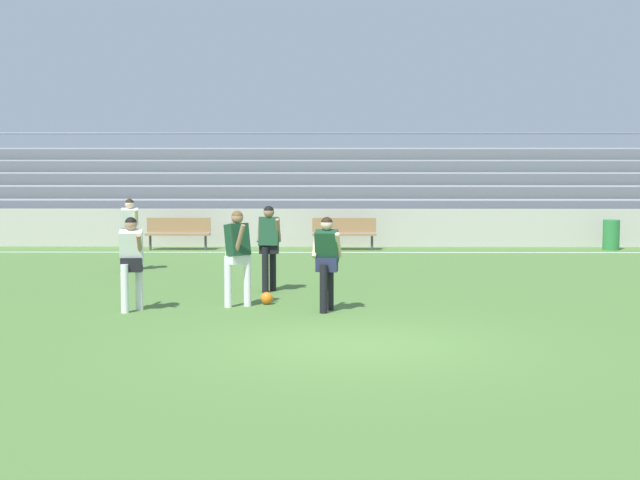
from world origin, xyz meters
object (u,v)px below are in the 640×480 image
(bench_centre_sideline, at_px, (344,231))
(player_dark_trailing_run, at_px, (269,241))
(player_white_pressing_high, at_px, (130,228))
(player_dark_wide_left, at_px, (327,256))
(player_white_wide_right, at_px, (131,256))
(bench_near_bin, at_px, (178,231))
(trash_bin, at_px, (611,235))
(player_dark_on_ball, at_px, (237,250))
(soccer_ball, at_px, (267,298))
(bleacher_stand, at_px, (317,190))

(bench_centre_sideline, relative_size, player_dark_trailing_run, 1.08)
(bench_centre_sideline, distance_m, player_white_pressing_high, 7.04)
(player_dark_wide_left, bearing_deg, player_white_wide_right, -179.74)
(bench_near_bin, relative_size, player_white_pressing_high, 1.08)
(player_dark_wide_left, distance_m, player_dark_trailing_run, 2.63)
(bench_centre_sideline, distance_m, player_dark_wide_left, 10.71)
(bench_near_bin, height_order, player_dark_wide_left, player_dark_wide_left)
(bench_near_bin, height_order, trash_bin, bench_near_bin)
(player_white_wide_right, bearing_deg, bench_centre_sideline, 70.65)
(player_dark_on_ball, bearing_deg, bench_near_bin, 104.66)
(soccer_ball, bearing_deg, bench_near_bin, 107.65)
(bleacher_stand, xyz_separation_m, bench_centre_sideline, (0.81, -4.25, -0.99))
(bench_near_bin, bearing_deg, soccer_ball, -72.35)
(bleacher_stand, bearing_deg, player_white_wide_right, -101.17)
(player_white_pressing_high, distance_m, soccer_ball, 6.13)
(bench_centre_sideline, relative_size, trash_bin, 2.12)
(trash_bin, bearing_deg, soccer_ball, -132.13)
(player_dark_trailing_run, xyz_separation_m, soccer_ball, (0.06, -1.59, -0.89))
(trash_bin, height_order, player_dark_wide_left, player_dark_wide_left)
(player_white_pressing_high, bearing_deg, player_dark_wide_left, -51.77)
(player_white_wide_right, relative_size, player_dark_trailing_run, 0.96)
(bench_near_bin, bearing_deg, player_dark_wide_left, -68.46)
(trash_bin, bearing_deg, player_white_wide_right, -136.22)
(trash_bin, height_order, soccer_ball, trash_bin)
(player_dark_wide_left, xyz_separation_m, player_white_pressing_high, (-4.54, 5.77, 0.04))
(bleacher_stand, relative_size, bench_near_bin, 15.34)
(player_white_wide_right, bearing_deg, bleacher_stand, 78.83)
(bleacher_stand, xyz_separation_m, player_white_pressing_high, (-4.19, -9.18, -0.55))
(bench_centre_sideline, bearing_deg, player_dark_on_ball, -101.21)
(player_white_wide_right, bearing_deg, player_white_pressing_high, 102.09)
(bench_centre_sideline, distance_m, trash_bin, 7.53)
(bench_near_bin, height_order, player_dark_trailing_run, player_dark_trailing_run)
(player_white_wide_right, bearing_deg, player_dark_trailing_run, 47.77)
(bench_near_bin, bearing_deg, trash_bin, 0.49)
(trash_bin, distance_m, player_dark_wide_left, 13.44)
(bleacher_stand, distance_m, player_dark_on_ball, 14.49)
(trash_bin, xyz_separation_m, player_dark_trailing_run, (-9.11, -8.42, 0.57))
(soccer_ball, bearing_deg, player_white_wide_right, -160.17)
(trash_bin, xyz_separation_m, player_dark_wide_left, (-7.98, -10.80, 0.53))
(bench_centre_sideline, bearing_deg, player_white_wide_right, -109.35)
(player_white_pressing_high, bearing_deg, soccer_ball, -55.09)
(player_dark_on_ball, xyz_separation_m, player_white_pressing_high, (-2.98, 5.25, -0.02))
(bench_near_bin, bearing_deg, bleacher_stand, 47.64)
(trash_bin, distance_m, player_white_wide_right, 15.64)
(player_dark_trailing_run, distance_m, soccer_ball, 1.82)
(bench_near_bin, xyz_separation_m, player_dark_wide_left, (4.22, -10.70, 0.41))
(player_dark_wide_left, distance_m, player_white_pressing_high, 7.34)
(soccer_ball, bearing_deg, bleacher_stand, 87.08)
(player_white_wide_right, xyz_separation_m, player_white_pressing_high, (-1.24, 5.78, 0.04))
(bench_near_bin, distance_m, trash_bin, 12.21)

